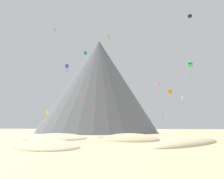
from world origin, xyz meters
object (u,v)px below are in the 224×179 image
object	(u,v)px
kite_green_mid	(190,64)
kite_teal_high	(85,53)
bush_far_left	(128,139)
rock_massif	(97,87)
kite_indigo_high	(67,66)
kite_red_high	(55,30)
kite_yellow_low	(47,112)
kite_blue_mid	(71,102)
kite_lime_high	(109,37)
kite_pink_mid	(158,84)
kite_white_low	(182,98)
bush_scatter_east	(127,139)
kite_violet_mid	(106,91)
kite_cyan_low	(163,113)
kite_orange_mid	(170,92)
bush_near_right	(63,139)
kite_rainbow_mid	(80,97)
kite_black_high	(190,16)

from	to	relation	value
kite_green_mid	kite_teal_high	distance (m)	44.74
bush_far_left	rock_massif	size ratio (longest dim) A/B	0.02
kite_indigo_high	kite_red_high	bearing A→B (deg)	66.17
kite_yellow_low	kite_blue_mid	world-z (taller)	kite_blue_mid
kite_indigo_high	kite_blue_mid	xyz separation A→B (m)	(-4.33, 17.66, -13.47)
kite_lime_high	kite_blue_mid	xyz separation A→B (m)	(-23.33, 19.85, -24.67)
kite_red_high	kite_blue_mid	xyz separation A→B (m)	(-3.59, 29.58, -24.61)
kite_green_mid	kite_lime_high	distance (m)	35.42
kite_lime_high	kite_pink_mid	bearing A→B (deg)	97.67
kite_white_low	kite_yellow_low	world-z (taller)	kite_white_low
bush_scatter_east	bush_far_left	size ratio (longest dim) A/B	0.44
kite_white_low	kite_teal_high	world-z (taller)	kite_teal_high
kite_pink_mid	kite_violet_mid	size ratio (longest dim) A/B	1.85
kite_cyan_low	kite_violet_mid	size ratio (longest dim) A/B	2.00
kite_cyan_low	kite_orange_mid	size ratio (longest dim) A/B	0.62
kite_blue_mid	rock_massif	bearing A→B (deg)	22.41
bush_near_right	kite_white_low	bearing A→B (deg)	18.71
kite_yellow_low	kite_red_high	size ratio (longest dim) A/B	3.83
kite_white_low	kite_teal_high	bearing A→B (deg)	148.30
bush_near_right	kite_teal_high	xyz separation A→B (m)	(-2.74, 27.50, 35.63)
kite_violet_mid	kite_rainbow_mid	distance (m)	12.49
kite_indigo_high	kite_rainbow_mid	distance (m)	18.74
kite_green_mid	kite_orange_mid	bearing A→B (deg)	155.42
kite_lime_high	kite_green_mid	bearing A→B (deg)	82.16
bush_near_right	rock_massif	xyz separation A→B (m)	(-5.73, 65.75, 28.26)
bush_scatter_east	kite_teal_high	distance (m)	47.03
kite_green_mid	kite_violet_mid	distance (m)	34.54
kite_white_low	kite_pink_mid	world-z (taller)	kite_pink_mid
kite_white_low	kite_lime_high	distance (m)	39.93
rock_massif	kite_yellow_low	distance (m)	53.44
kite_white_low	kite_red_high	bearing A→B (deg)	168.79
kite_indigo_high	kite_black_high	world-z (taller)	kite_black_high
kite_pink_mid	kite_blue_mid	bearing A→B (deg)	26.07
kite_cyan_low	kite_rainbow_mid	world-z (taller)	kite_rainbow_mid
kite_yellow_low	kite_black_high	xyz separation A→B (m)	(51.05, -8.80, 29.49)
bush_scatter_east	kite_blue_mid	xyz separation A→B (m)	(-31.88, 39.00, 16.00)
kite_violet_mid	kite_pink_mid	bearing A→B (deg)	-131.10
bush_scatter_east	kite_pink_mid	distance (m)	28.21
kite_rainbow_mid	kite_red_high	bearing A→B (deg)	-51.66
bush_far_left	kite_violet_mid	world-z (taller)	kite_violet_mid
rock_massif	kite_lime_high	distance (m)	46.23
kite_cyan_low	kite_teal_high	xyz separation A→B (m)	(-32.81, -1.40, 26.94)
bush_scatter_east	kite_rainbow_mid	distance (m)	27.57
rock_massif	kite_violet_mid	world-z (taller)	rock_massif
kite_indigo_high	kite_violet_mid	size ratio (longest dim) A/B	2.20
bush_far_left	kite_white_low	bearing A→B (deg)	11.47
kite_white_low	kite_black_high	xyz separation A→B (m)	(3.27, -3.72, 25.76)
rock_massif	kite_green_mid	world-z (taller)	rock_massif
bush_near_right	kite_yellow_low	xyz separation A→B (m)	(-13.54, 16.67, 8.61)
kite_pink_mid	kite_teal_high	world-z (taller)	kite_teal_high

